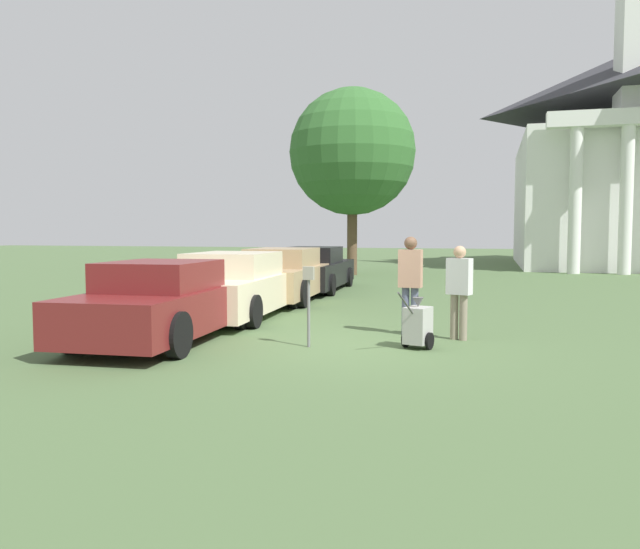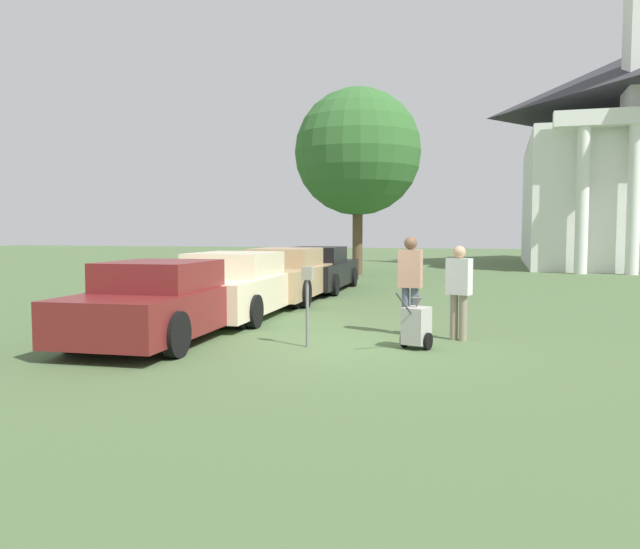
{
  "view_description": "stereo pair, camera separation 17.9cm",
  "coord_description": "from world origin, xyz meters",
  "px_view_note": "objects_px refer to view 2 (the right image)",
  "views": [
    {
      "loc": [
        2.51,
        -10.09,
        1.93
      ],
      "look_at": [
        -0.62,
        1.33,
        1.1
      ],
      "focal_mm": 35.0,
      "sensor_mm": 36.0,
      "label": 1
    },
    {
      "loc": [
        2.68,
        -10.04,
        1.93
      ],
      "look_at": [
        -0.62,
        1.33,
        1.1
      ],
      "focal_mm": 35.0,
      "sensor_mm": 36.0,
      "label": 2
    }
  ],
  "objects_px": {
    "parking_meter": "(307,291)",
    "parked_car_cream": "(238,287)",
    "parked_car_tan": "(287,276)",
    "equipment_cart": "(416,325)",
    "church": "(629,156)",
    "person_worker": "(410,279)",
    "person_supervisor": "(459,287)",
    "parked_car_maroon": "(164,303)",
    "parked_car_black": "(318,270)"
  },
  "relations": [
    {
      "from": "parked_car_maroon",
      "to": "person_worker",
      "type": "height_order",
      "value": "person_worker"
    },
    {
      "from": "parked_car_tan",
      "to": "parked_car_maroon",
      "type": "bearing_deg",
      "value": -93.31
    },
    {
      "from": "parked_car_tan",
      "to": "equipment_cart",
      "type": "height_order",
      "value": "parked_car_tan"
    },
    {
      "from": "parked_car_tan",
      "to": "equipment_cart",
      "type": "relative_size",
      "value": 5.31
    },
    {
      "from": "parked_car_cream",
      "to": "church",
      "type": "bearing_deg",
      "value": 60.17
    },
    {
      "from": "person_supervisor",
      "to": "person_worker",
      "type": "bearing_deg",
      "value": 2.12
    },
    {
      "from": "person_supervisor",
      "to": "church",
      "type": "distance_m",
      "value": 27.85
    },
    {
      "from": "parked_car_tan",
      "to": "church",
      "type": "xyz_separation_m",
      "value": [
        12.29,
        21.23,
        5.29
      ]
    },
    {
      "from": "person_supervisor",
      "to": "equipment_cart",
      "type": "relative_size",
      "value": 1.67
    },
    {
      "from": "parked_car_black",
      "to": "equipment_cart",
      "type": "bearing_deg",
      "value": -67.82
    },
    {
      "from": "parked_car_maroon",
      "to": "parked_car_cream",
      "type": "xyz_separation_m",
      "value": [
        0.0,
        3.2,
        0.01
      ]
    },
    {
      "from": "parked_car_maroon",
      "to": "equipment_cart",
      "type": "bearing_deg",
      "value": 2.18
    },
    {
      "from": "parked_car_cream",
      "to": "equipment_cart",
      "type": "relative_size",
      "value": 5.3
    },
    {
      "from": "person_supervisor",
      "to": "equipment_cart",
      "type": "xyz_separation_m",
      "value": [
        -0.61,
        -1.01,
        -0.56
      ]
    },
    {
      "from": "parked_car_tan",
      "to": "person_worker",
      "type": "relative_size",
      "value": 2.91
    },
    {
      "from": "person_worker",
      "to": "equipment_cart",
      "type": "height_order",
      "value": "person_worker"
    },
    {
      "from": "parking_meter",
      "to": "parked_car_cream",
      "type": "bearing_deg",
      "value": 130.04
    },
    {
      "from": "parked_car_black",
      "to": "equipment_cart",
      "type": "height_order",
      "value": "parked_car_black"
    },
    {
      "from": "parked_car_maroon",
      "to": "parked_car_cream",
      "type": "height_order",
      "value": "parked_car_cream"
    },
    {
      "from": "person_worker",
      "to": "person_supervisor",
      "type": "bearing_deg",
      "value": 166.96
    },
    {
      "from": "parked_car_maroon",
      "to": "parked_car_black",
      "type": "bearing_deg",
      "value": 86.69
    },
    {
      "from": "parked_car_cream",
      "to": "person_supervisor",
      "type": "relative_size",
      "value": 3.17
    },
    {
      "from": "parked_car_tan",
      "to": "person_worker",
      "type": "bearing_deg",
      "value": -53.3
    },
    {
      "from": "person_supervisor",
      "to": "parked_car_maroon",
      "type": "bearing_deg",
      "value": 36.59
    },
    {
      "from": "parked_car_black",
      "to": "parked_car_maroon",
      "type": "bearing_deg",
      "value": -93.31
    },
    {
      "from": "parked_car_maroon",
      "to": "parked_car_black",
      "type": "relative_size",
      "value": 0.89
    },
    {
      "from": "parked_car_maroon",
      "to": "parked_car_tan",
      "type": "relative_size",
      "value": 0.89
    },
    {
      "from": "parked_car_cream",
      "to": "person_worker",
      "type": "xyz_separation_m",
      "value": [
        4.09,
        -1.46,
        0.37
      ]
    },
    {
      "from": "parked_car_maroon",
      "to": "person_supervisor",
      "type": "xyz_separation_m",
      "value": [
        5.0,
        1.44,
        0.28
      ]
    },
    {
      "from": "parked_car_tan",
      "to": "parked_car_black",
      "type": "height_order",
      "value": "parked_car_tan"
    },
    {
      "from": "person_worker",
      "to": "person_supervisor",
      "type": "xyz_separation_m",
      "value": [
        0.9,
        -0.3,
        -0.1
      ]
    },
    {
      "from": "parking_meter",
      "to": "person_worker",
      "type": "xyz_separation_m",
      "value": [
        1.47,
        1.66,
        0.11
      ]
    },
    {
      "from": "parked_car_maroon",
      "to": "church",
      "type": "relative_size",
      "value": 0.23
    },
    {
      "from": "parked_car_maroon",
      "to": "person_supervisor",
      "type": "relative_size",
      "value": 2.84
    },
    {
      "from": "parked_car_maroon",
      "to": "parked_car_black",
      "type": "distance_m",
      "value": 9.62
    },
    {
      "from": "parked_car_black",
      "to": "person_worker",
      "type": "distance_m",
      "value": 8.89
    },
    {
      "from": "parking_meter",
      "to": "equipment_cart",
      "type": "bearing_deg",
      "value": 11.04
    },
    {
      "from": "parked_car_tan",
      "to": "person_worker",
      "type": "distance_m",
      "value": 6.38
    },
    {
      "from": "parked_car_maroon",
      "to": "parked_car_cream",
      "type": "relative_size",
      "value": 0.9
    },
    {
      "from": "person_worker",
      "to": "church",
      "type": "bearing_deg",
      "value": -102.04
    },
    {
      "from": "person_supervisor",
      "to": "parked_car_black",
      "type": "bearing_deg",
      "value": -38.05
    },
    {
      "from": "parked_car_cream",
      "to": "equipment_cart",
      "type": "xyz_separation_m",
      "value": [
        4.39,
        -2.78,
        -0.29
      ]
    },
    {
      "from": "church",
      "to": "person_worker",
      "type": "bearing_deg",
      "value": -107.44
    },
    {
      "from": "parked_car_maroon",
      "to": "person_worker",
      "type": "xyz_separation_m",
      "value": [
        4.1,
        1.74,
        0.39
      ]
    },
    {
      "from": "parked_car_cream",
      "to": "parking_meter",
      "type": "height_order",
      "value": "parked_car_cream"
    },
    {
      "from": "parked_car_black",
      "to": "person_worker",
      "type": "relative_size",
      "value": 2.92
    },
    {
      "from": "parked_car_black",
      "to": "person_worker",
      "type": "height_order",
      "value": "person_worker"
    },
    {
      "from": "parked_car_maroon",
      "to": "parked_car_tan",
      "type": "distance_m",
      "value": 6.61
    },
    {
      "from": "parking_meter",
      "to": "equipment_cart",
      "type": "distance_m",
      "value": 1.88
    },
    {
      "from": "person_worker",
      "to": "equipment_cart",
      "type": "xyz_separation_m",
      "value": [
        0.29,
        -1.31,
        -0.66
      ]
    }
  ]
}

